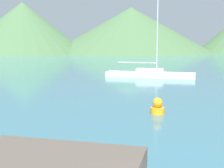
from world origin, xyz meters
TOP-DOWN VIEW (x-y plane):
  - sailboat_inner at (4.16, 27.84)m, footprint 8.62×4.51m
  - buoy_marker at (1.46, 12.21)m, footprint 0.67×0.67m
  - hill_central at (-22.16, 98.29)m, footprint 40.29×40.29m
  - hill_east at (12.35, 103.42)m, footprint 54.28×54.28m

SIDE VIEW (x-z plane):
  - buoy_marker at x=1.46m, z-range -0.07..0.70m
  - sailboat_inner at x=4.16m, z-range -3.56..4.28m
  - hill_east at x=12.35m, z-range 0.00..15.12m
  - hill_central at x=-22.16m, z-range 0.00..15.88m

